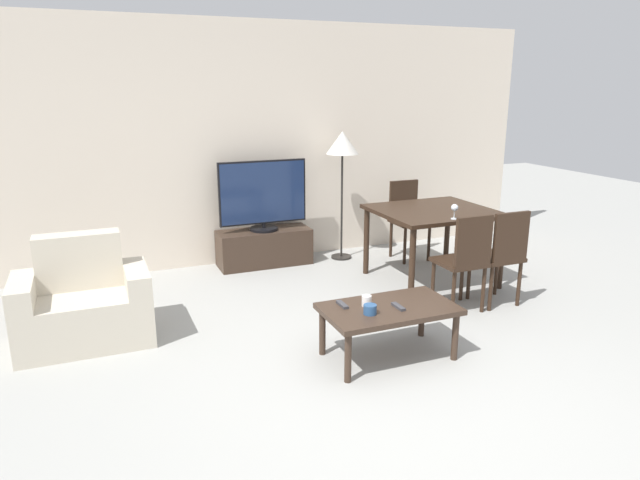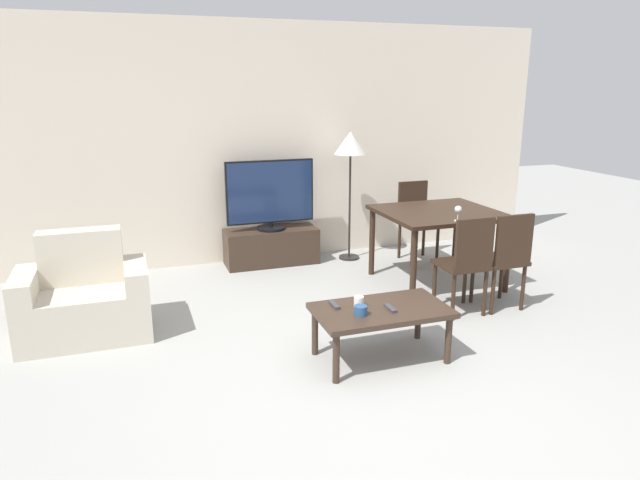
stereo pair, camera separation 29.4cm
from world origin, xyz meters
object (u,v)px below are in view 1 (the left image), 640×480
Objects in this scene: dining_table at (433,218)px; dining_chair_near_right at (502,253)px; armchair at (84,306)px; dining_chair_near at (465,258)px; coffee_table at (389,313)px; dining_chair_far at (407,215)px; cup_white_near at (370,309)px; tv at (263,196)px; floor_lamp at (342,148)px; tv_stand at (264,247)px; remote_secondary at (342,305)px; cup_colored_far at (367,301)px; remote_primary at (398,307)px; wine_glass_left at (455,209)px.

dining_chair_near_right reaches higher than dining_table.
dining_chair_near is at bearing -11.29° from armchair.
armchair is 1.02× the size of coffee_table.
dining_chair_far is 2.84m from cup_white_near.
dining_chair_far is (0.41, 1.68, 0.00)m from dining_chair_near.
floor_lamp is (0.93, -0.10, 0.50)m from tv.
tv_stand is 0.91× the size of dining_table.
remote_secondary is 1.57× the size of cup_white_near.
cup_white_near reaches higher than tv_stand.
tv_stand is at bearing 140.56° from dining_table.
cup_colored_far is (0.17, -0.07, 0.03)m from remote_secondary.
cup_colored_far is at bearing 153.48° from coffee_table.
remote_secondary is (-0.37, 0.19, 0.00)m from remote_primary.
floor_lamp is at bearing -6.02° from tv.
wine_glass_left is (1.21, 0.93, 0.51)m from coffee_table.
dining_chair_near_right reaches higher than remote_secondary.
cup_white_near is (-1.47, -1.45, -0.24)m from dining_table.
tv_stand is (1.93, 1.40, -0.10)m from armchair.
tv_stand is 1.15× the size of dining_chair_near_right.
wine_glass_left is (1.39, -1.65, 0.06)m from tv.
coffee_table is 1.09× the size of dining_chair_far.
wine_glass_left reaches higher than remote_secondary.
armchair is at bearing -176.56° from dining_table.
dining_chair_near is (1.07, 0.54, 0.15)m from coffee_table.
dining_chair_near is 9.57× the size of cup_white_near.
dining_chair_far is at bearing 57.83° from remote_primary.
tv_stand is 2.65m from remote_primary.
remote_secondary reaches higher than coffee_table.
coffee_table is at bearing -24.55° from remote_secondary.
tv is at bearing 35.99° from armchair.
armchair reaches higher than tv_stand.
tv_stand is 2.45m from remote_secondary.
wine_glass_left is at bearing 37.58° from coffee_table.
tv is 6.69× the size of remote_secondary.
coffee_table is at bearing -142.42° from wine_glass_left.
dining_table reaches higher than remote_secondary.
dining_chair_near reaches higher than dining_table.
armchair is at bearing 168.71° from dining_chair_near.
dining_chair_near is at bearing 20.81° from cup_colored_far.
coffee_table is at bearing -29.02° from armchair.
dining_chair_near reaches higher than coffee_table.
armchair is 1.11× the size of dining_chair_near.
tv is at bearing 94.16° from coffee_table.
armchair reaches higher than remote_primary.
dining_chair_far is at bearing 78.17° from wine_glass_left.
dining_chair_near is at bearing 15.85° from remote_secondary.
floor_lamp reaches higher than tv_stand.
dining_chair_near_right is at bearing -10.04° from armchair.
dining_chair_near is 6.10× the size of remote_primary.
dining_chair_near reaches higher than tv_stand.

